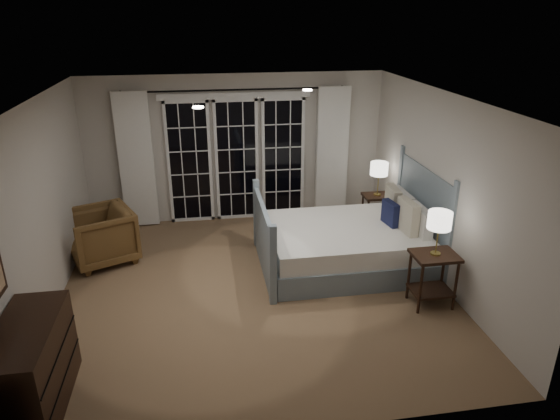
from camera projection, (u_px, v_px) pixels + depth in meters
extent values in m
plane|color=olive|center=(255.00, 288.00, 6.65)|extent=(5.00, 5.00, 0.00)
plane|color=white|center=(250.00, 99.00, 5.72)|extent=(5.00, 5.00, 0.00)
cube|color=beige|center=(40.00, 213.00, 5.81)|extent=(0.02, 5.00, 2.50)
cube|color=beige|center=(441.00, 189.00, 6.56)|extent=(0.02, 5.00, 2.50)
cube|color=beige|center=(236.00, 149.00, 8.48)|extent=(5.00, 0.02, 2.50)
cube|color=beige|center=(288.00, 312.00, 3.90)|extent=(5.00, 0.02, 2.50)
cube|color=black|center=(189.00, 163.00, 8.40)|extent=(0.66, 0.02, 2.02)
cube|color=black|center=(237.00, 161.00, 8.52)|extent=(0.66, 0.02, 2.02)
cube|color=black|center=(283.00, 158.00, 8.64)|extent=(0.66, 0.02, 2.02)
cube|color=white|center=(235.00, 96.00, 8.10)|extent=(2.50, 0.04, 0.10)
cylinder|color=black|center=(235.00, 90.00, 8.01)|extent=(3.50, 0.03, 0.03)
cube|color=white|center=(136.00, 161.00, 8.16)|extent=(0.55, 0.10, 2.25)
cube|color=white|center=(332.00, 152.00, 8.65)|extent=(0.55, 0.10, 2.25)
cylinder|color=white|center=(307.00, 90.00, 6.39)|extent=(0.12, 0.12, 0.01)
cylinder|color=white|center=(198.00, 107.00, 5.27)|extent=(0.12, 0.12, 0.01)
cube|color=slate|center=(343.00, 254.00, 7.21)|extent=(2.20, 1.72, 0.32)
cube|color=silver|center=(344.00, 236.00, 7.10)|extent=(2.14, 1.66, 0.27)
cube|color=slate|center=(423.00, 215.00, 7.19)|extent=(0.06, 1.72, 1.39)
cube|color=slate|center=(264.00, 240.00, 6.92)|extent=(0.06, 1.72, 0.96)
cube|color=silver|center=(420.00, 220.00, 6.84)|extent=(0.14, 0.60, 0.36)
cube|color=silver|center=(402.00, 203.00, 7.42)|extent=(0.14, 0.60, 0.36)
cube|color=beige|center=(408.00, 216.00, 6.83)|extent=(0.16, 0.46, 0.45)
cube|color=beige|center=(393.00, 202.00, 7.34)|extent=(0.16, 0.46, 0.45)
cube|color=#161A3D|center=(390.00, 213.00, 7.09)|extent=(0.15, 0.35, 0.34)
cube|color=black|center=(435.00, 256.00, 6.04)|extent=(0.54, 0.43, 0.04)
cube|color=black|center=(431.00, 290.00, 6.22)|extent=(0.50, 0.39, 0.03)
cylinder|color=black|center=(420.00, 289.00, 5.98)|extent=(0.04, 0.04, 0.67)
cylinder|color=black|center=(456.00, 286.00, 6.05)|extent=(0.04, 0.04, 0.67)
cylinder|color=black|center=(409.00, 275.00, 6.29)|extent=(0.04, 0.04, 0.67)
cylinder|color=black|center=(443.00, 272.00, 6.36)|extent=(0.04, 0.04, 0.67)
cube|color=black|center=(377.00, 196.00, 8.28)|extent=(0.45, 0.36, 0.04)
cube|color=black|center=(375.00, 219.00, 8.43)|extent=(0.42, 0.33, 0.03)
cylinder|color=black|center=(368.00, 216.00, 8.23)|extent=(0.04, 0.04, 0.56)
cylinder|color=black|center=(390.00, 215.00, 8.28)|extent=(0.04, 0.04, 0.56)
cylinder|color=black|center=(362.00, 210.00, 8.49)|extent=(0.04, 0.04, 0.56)
cylinder|color=black|center=(384.00, 208.00, 8.55)|extent=(0.04, 0.04, 0.56)
cylinder|color=tan|center=(435.00, 253.00, 6.03)|extent=(0.12, 0.12, 0.02)
cylinder|color=tan|center=(437.00, 241.00, 5.97)|extent=(0.02, 0.02, 0.32)
cylinder|color=white|center=(440.00, 220.00, 5.87)|extent=(0.28, 0.28, 0.21)
cylinder|color=tan|center=(377.00, 194.00, 8.27)|extent=(0.12, 0.12, 0.02)
cylinder|color=tan|center=(378.00, 184.00, 8.20)|extent=(0.02, 0.02, 0.33)
cylinder|color=white|center=(379.00, 169.00, 8.10)|extent=(0.29, 0.29, 0.21)
imported|color=brown|center=(101.00, 236.00, 7.22)|extent=(1.15, 1.14, 0.80)
cube|color=black|center=(32.00, 368.00, 4.51)|extent=(0.51, 1.22, 0.87)
cube|color=black|center=(65.00, 378.00, 4.60)|extent=(0.01, 1.20, 0.01)
cube|color=black|center=(59.00, 353.00, 4.50)|extent=(0.01, 1.20, 0.01)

